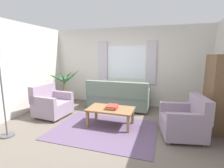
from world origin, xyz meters
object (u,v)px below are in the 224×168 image
object	(u,v)px
potted_plant	(64,89)
couch	(118,98)
armchair_left	(51,104)
bookshelf	(214,92)
book_stack_on_table	(112,107)
armchair_right	(185,121)
coffee_table	(111,111)

from	to	relation	value
potted_plant	couch	bearing A→B (deg)	-2.66
potted_plant	armchair_left	bearing A→B (deg)	-73.04
couch	bookshelf	size ratio (longest dim) A/B	1.10
book_stack_on_table	potted_plant	bearing A→B (deg)	147.92
armchair_right	potted_plant	size ratio (longest dim) A/B	0.81
couch	bookshelf	bearing A→B (deg)	163.72
coffee_table	bookshelf	xyz separation A→B (m)	(2.27, 0.57, 0.50)
book_stack_on_table	armchair_right	bearing A→B (deg)	-1.56
armchair_left	potted_plant	bearing A→B (deg)	21.25
book_stack_on_table	potted_plant	xyz separation A→B (m)	(-2.22, 1.39, 0.02)
coffee_table	armchair_left	bearing A→B (deg)	176.19
armchair_left	coffee_table	xyz separation A→B (m)	(1.80, -0.12, 0.03)
armchair_left	book_stack_on_table	distance (m)	1.84
bookshelf	armchair_right	bearing A→B (deg)	135.45
couch	armchair_left	world-z (taller)	couch
book_stack_on_table	bookshelf	world-z (taller)	bookshelf
armchair_right	bookshelf	xyz separation A→B (m)	(0.62, 0.63, 0.53)
couch	armchair_left	distance (m)	2.00
couch	armchair_right	distance (m)	2.26
book_stack_on_table	bookshelf	xyz separation A→B (m)	(2.24, 0.58, 0.40)
armchair_left	armchair_right	size ratio (longest dim) A/B	0.92
couch	coffee_table	bearing A→B (deg)	97.42
armchair_left	bookshelf	xyz separation A→B (m)	(4.07, 0.45, 0.53)
book_stack_on_table	bookshelf	distance (m)	2.35
couch	potted_plant	world-z (taller)	potted_plant
armchair_left	armchair_right	world-z (taller)	same
potted_plant	bookshelf	size ratio (longest dim) A/B	0.71
book_stack_on_table	bookshelf	bearing A→B (deg)	14.59
armchair_right	coffee_table	bearing A→B (deg)	-103.07
armchair_right	book_stack_on_table	size ratio (longest dim) A/B	3.25
couch	potted_plant	size ratio (longest dim) A/B	1.56
armchair_left	bookshelf	distance (m)	4.13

